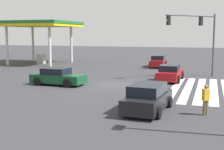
% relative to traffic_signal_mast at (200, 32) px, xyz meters
% --- Properties ---
extents(ground_plane, '(149.32, 149.32, 0.00)m').
position_rel_traffic_signal_mast_xyz_m(ground_plane, '(-6.69, 6.69, -4.39)').
color(ground_plane, '#333338').
extents(crosswalk_markings, '(11.50, 4.40, 0.01)m').
position_rel_traffic_signal_mast_xyz_m(crosswalk_markings, '(-6.69, -0.42, -4.39)').
color(crosswalk_markings, silver).
rests_on(crosswalk_markings, ground_plane).
extents(traffic_signal_mast, '(4.28, 4.28, 6.11)m').
position_rel_traffic_signal_mast_xyz_m(traffic_signal_mast, '(0.00, 0.00, 0.00)').
color(traffic_signal_mast, '#47474C').
rests_on(traffic_signal_mast, ground_plane).
extents(car_0, '(4.80, 2.14, 1.46)m').
position_rel_traffic_signal_mast_xyz_m(car_0, '(-3.03, 2.37, -3.71)').
color(car_0, maroon).
rests_on(car_0, ground_plane).
extents(car_1, '(2.32, 4.54, 1.40)m').
position_rel_traffic_signal_mast_xyz_m(car_1, '(-8.15, 10.94, -3.73)').
color(car_1, '#144728').
rests_on(car_1, ground_plane).
extents(car_2, '(4.96, 2.17, 1.50)m').
position_rel_traffic_signal_mast_xyz_m(car_2, '(8.35, 5.31, -3.67)').
color(car_2, maroon).
rests_on(car_2, ground_plane).
extents(car_3, '(4.48, 2.30, 1.52)m').
position_rel_traffic_signal_mast_xyz_m(car_3, '(-14.64, 2.10, -3.66)').
color(car_3, black).
rests_on(car_3, ground_plane).
extents(gas_station_canopy, '(9.39, 9.39, 5.91)m').
position_rel_traffic_signal_mast_xyz_m(gas_station_canopy, '(7.87, 21.90, 0.97)').
color(gas_station_canopy, yellow).
rests_on(gas_station_canopy, ground_plane).
extents(pedestrian, '(0.41, 0.41, 1.61)m').
position_rel_traffic_signal_mast_xyz_m(pedestrian, '(-14.56, -0.91, -3.50)').
color(pedestrian, brown).
rests_on(pedestrian, ground_plane).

